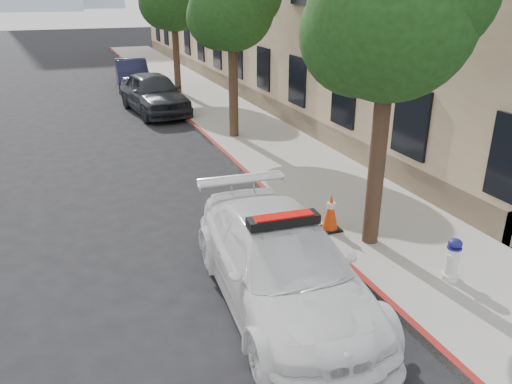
{
  "coord_description": "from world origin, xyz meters",
  "views": [
    {
      "loc": [
        -2.27,
        -9.16,
        4.66
      ],
      "look_at": [
        1.0,
        -0.82,
        1.0
      ],
      "focal_mm": 35.0,
      "sensor_mm": 36.0,
      "label": 1
    }
  ],
  "objects_px": {
    "parked_car_mid": "(154,93)",
    "traffic_cone": "(331,212)",
    "police_car": "(282,265)",
    "parked_car_far": "(132,74)",
    "fire_hydrant": "(453,259)"
  },
  "relations": [
    {
      "from": "parked_car_mid",
      "to": "traffic_cone",
      "type": "distance_m",
      "value": 12.23
    },
    {
      "from": "police_car",
      "to": "parked_car_far",
      "type": "distance_m",
      "value": 19.82
    },
    {
      "from": "parked_car_far",
      "to": "traffic_cone",
      "type": "distance_m",
      "value": 18.07
    },
    {
      "from": "fire_hydrant",
      "to": "traffic_cone",
      "type": "height_order",
      "value": "traffic_cone"
    },
    {
      "from": "parked_car_far",
      "to": "police_car",
      "type": "bearing_deg",
      "value": -87.42
    },
    {
      "from": "fire_hydrant",
      "to": "police_car",
      "type": "bearing_deg",
      "value": 145.35
    },
    {
      "from": "parked_car_far",
      "to": "fire_hydrant",
      "type": "xyz_separation_m",
      "value": [
        2.19,
        -20.38,
        -0.2
      ]
    },
    {
      "from": "parked_car_far",
      "to": "traffic_cone",
      "type": "xyz_separation_m",
      "value": [
        1.22,
        -18.03,
        -0.17
      ]
    },
    {
      "from": "parked_car_far",
      "to": "fire_hydrant",
      "type": "relative_size",
      "value": 5.78
    },
    {
      "from": "parked_car_mid",
      "to": "parked_car_far",
      "type": "distance_m",
      "value": 5.87
    },
    {
      "from": "traffic_cone",
      "to": "parked_car_far",
      "type": "bearing_deg",
      "value": 93.87
    },
    {
      "from": "fire_hydrant",
      "to": "parked_car_mid",
      "type": "bearing_deg",
      "value": 75.29
    },
    {
      "from": "police_car",
      "to": "parked_car_mid",
      "type": "distance_m",
      "value": 13.96
    },
    {
      "from": "parked_car_mid",
      "to": "fire_hydrant",
      "type": "height_order",
      "value": "parked_car_mid"
    },
    {
      "from": "police_car",
      "to": "fire_hydrant",
      "type": "distance_m",
      "value": 2.9
    }
  ]
}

